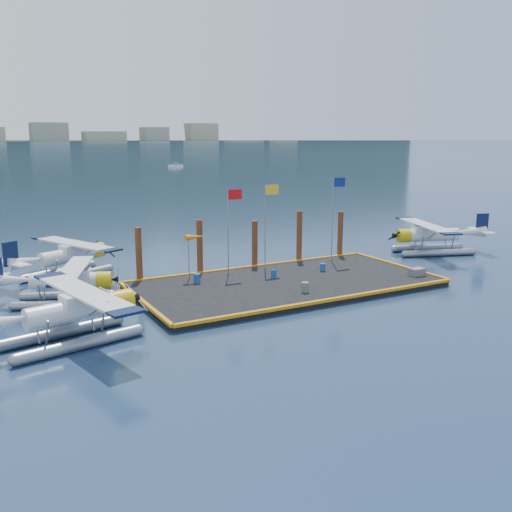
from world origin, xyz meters
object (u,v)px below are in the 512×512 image
(crate, at_px, (417,272))
(flagpole_yellow, at_px, (268,214))
(drum_3, at_px, (305,287))
(drum_2, at_px, (323,267))
(windsock, at_px, (195,238))
(piling_0, at_px, (139,256))
(flagpole_red, at_px, (231,218))
(piling_4, at_px, (340,236))
(seaplane_d, at_px, (430,237))
(drum_0, at_px, (197,278))
(drum_5, at_px, (274,274))
(seaplane_a, at_px, (77,313))
(piling_1, at_px, (200,249))
(seaplane_c, at_px, (71,257))
(flagpole_blue, at_px, (335,207))
(seaplane_b, at_px, (69,283))
(piling_2, at_px, (255,246))
(piling_3, at_px, (299,238))

(crate, distance_m, flagpole_yellow, 11.38)
(drum_3, bearing_deg, drum_2, 44.28)
(windsock, bearing_deg, piling_0, 155.27)
(flagpole_red, xyz_separation_m, piling_4, (10.79, 1.60, -2.40))
(seaplane_d, height_order, windsock, windsock)
(drum_0, relative_size, drum_3, 1.01)
(piling_0, bearing_deg, piling_4, 0.00)
(drum_2, relative_size, drum_5, 0.99)
(seaplane_d, xyz_separation_m, drum_0, (-22.19, -1.06, -0.76))
(seaplane_a, relative_size, piling_1, 2.30)
(drum_2, xyz_separation_m, piling_4, (4.57, 4.07, 1.32))
(windsock, height_order, piling_4, piling_4)
(seaplane_c, xyz_separation_m, seaplane_d, (28.84, -6.57, 0.08))
(seaplane_a, relative_size, seaplane_d, 1.01)
(drum_5, bearing_deg, seaplane_d, 7.63)
(seaplane_a, bearing_deg, drum_3, 82.19)
(flagpole_yellow, distance_m, piling_4, 8.35)
(drum_3, distance_m, flagpole_yellow, 7.72)
(drum_2, xyz_separation_m, drum_5, (-4.16, -0.06, 0.00))
(flagpole_blue, bearing_deg, flagpole_yellow, 180.00)
(drum_0, xyz_separation_m, windsock, (0.45, 1.32, 2.50))
(seaplane_b, height_order, flagpole_blue, flagpole_blue)
(drum_3, xyz_separation_m, piling_0, (-8.15, 8.24, 1.28))
(piling_2, bearing_deg, piling_1, 180.00)
(flagpole_yellow, relative_size, piling_3, 1.44)
(seaplane_d, xyz_separation_m, drum_2, (-12.78, -2.21, -0.81))
(flagpole_yellow, bearing_deg, piling_1, 161.21)
(windsock, bearing_deg, seaplane_b, -174.81)
(piling_1, height_order, piling_2, piling_1)
(piling_1, bearing_deg, piling_0, 180.00)
(flagpole_blue, distance_m, piling_3, 3.72)
(piling_3, relative_size, piling_4, 1.07)
(drum_2, relative_size, piling_2, 0.15)
(seaplane_d, relative_size, piling_1, 2.27)
(windsock, bearing_deg, piling_1, 57.34)
(drum_5, bearing_deg, piling_2, 80.02)
(drum_5, distance_m, crate, 10.15)
(crate, bearing_deg, flagpole_blue, 108.52)
(flagpole_red, bearing_deg, flagpole_yellow, 0.00)
(crate, xyz_separation_m, flagpole_yellow, (-8.27, 6.80, 3.85))
(drum_0, relative_size, drum_2, 1.17)
(drum_2, bearing_deg, crate, -40.69)
(piling_3, bearing_deg, seaplane_a, -153.92)
(seaplane_a, height_order, seaplane_c, seaplane_a)
(drum_5, bearing_deg, windsock, 152.27)
(windsock, distance_m, piling_3, 9.72)
(seaplane_d, bearing_deg, flagpole_yellow, 108.07)
(drum_3, bearing_deg, piling_3, 59.53)
(seaplane_b, height_order, seaplane_c, seaplane_c)
(seaplane_b, xyz_separation_m, flagpole_yellow, (14.36, 0.78, 3.20))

